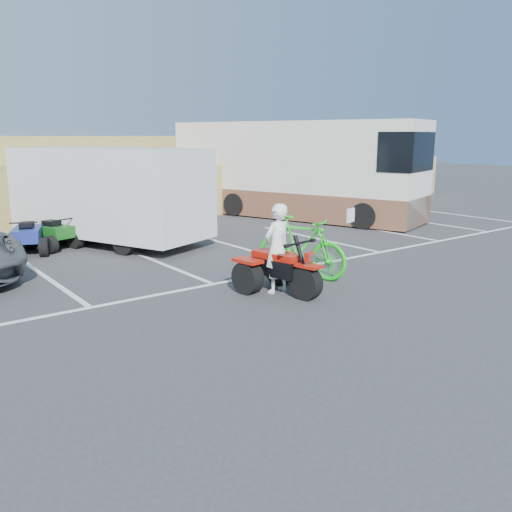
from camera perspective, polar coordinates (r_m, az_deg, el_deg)
ground at (r=9.82m, az=3.08°, el=-5.99°), size 100.00×100.00×0.00m
parking_stripes at (r=13.49m, az=-5.23°, el=-0.85°), size 28.00×5.16×0.01m
grass_embankment at (r=23.44m, az=-22.20°, el=7.49°), size 40.00×8.50×3.10m
red_trike_atv at (r=11.00m, az=2.78°, el=-3.94°), size 1.58×1.95×1.14m
rider at (r=10.87m, az=2.24°, el=0.80°), size 0.72×0.53×1.81m
green_dirt_bike at (r=12.17m, az=4.73°, el=0.98°), size 1.30×2.37×1.37m
cargo_trailer at (r=16.43m, az=-15.18°, el=6.48°), size 4.44×6.41×2.78m
rv_motorhome at (r=21.34m, az=4.02°, el=8.34°), size 5.59×10.27×3.59m
quad_atv_blue at (r=15.87m, az=-22.75°, el=0.23°), size 1.56×1.77×0.96m
quad_atv_green at (r=16.27m, az=-20.53°, el=0.70°), size 1.43×1.65×0.91m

